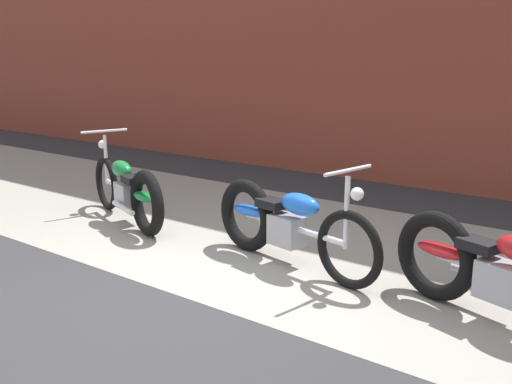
# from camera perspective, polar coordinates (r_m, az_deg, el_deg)

# --- Properties ---
(ground_plane) EXTENTS (80.00, 80.00, 0.00)m
(ground_plane) POSITION_cam_1_polar(r_m,az_deg,el_deg) (4.72, -7.09, -10.55)
(ground_plane) COLOR #2D2D30
(sidewalk_slab) EXTENTS (36.00, 3.50, 0.01)m
(sidewalk_slab) POSITION_cam_1_polar(r_m,az_deg,el_deg) (6.01, 4.53, -5.09)
(sidewalk_slab) COLOR gray
(sidewalk_slab) RESTS_ON ground
(motorcycle_green) EXTENTS (1.92, 0.89, 1.03)m
(motorcycle_green) POSITION_cam_1_polar(r_m,az_deg,el_deg) (6.69, -12.57, 0.07)
(motorcycle_green) COLOR black
(motorcycle_green) RESTS_ON ground
(motorcycle_blue) EXTENTS (1.99, 0.70, 1.03)m
(motorcycle_blue) POSITION_cam_1_polar(r_m,az_deg,el_deg) (5.32, 2.55, -3.07)
(motorcycle_blue) COLOR black
(motorcycle_blue) RESTS_ON ground
(motorcycle_red) EXTENTS (1.94, 0.84, 1.03)m
(motorcycle_red) POSITION_cam_1_polar(r_m,az_deg,el_deg) (4.50, 22.62, -7.29)
(motorcycle_red) COLOR black
(motorcycle_red) RESTS_ON ground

